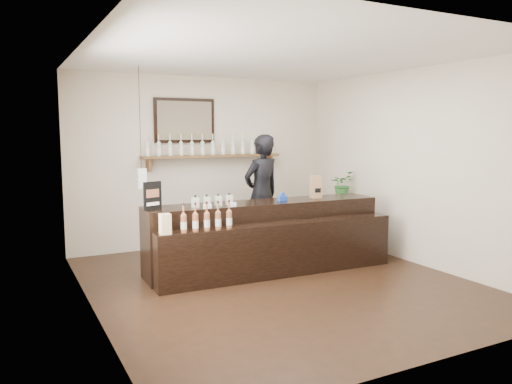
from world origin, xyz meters
name	(u,v)px	position (x,y,z in m)	size (l,w,h in m)	color
ground	(278,282)	(0.00, 0.00, 0.00)	(5.00, 5.00, 0.00)	black
room_shell	(279,148)	(0.00, 0.00, 1.70)	(5.00, 5.00, 5.00)	beige
back_wall_decor	(199,141)	(-0.14, 2.37, 1.75)	(2.66, 0.96, 1.69)	brown
counter	(268,238)	(0.17, 0.58, 0.44)	(3.37, 1.00, 1.10)	black
promo_sign	(153,196)	(-1.40, 0.70, 1.11)	(0.25, 0.09, 0.35)	black
paper_bag	(316,187)	(1.03, 0.70, 1.10)	(0.17, 0.14, 0.33)	#A2744E
tape_dispenser	(282,198)	(0.44, 0.65, 0.98)	(0.15, 0.09, 0.12)	#1844AE
side_cabinet	(341,221)	(2.00, 1.36, 0.41)	(0.57, 0.67, 0.82)	brown
potted_plant	(342,184)	(2.00, 1.36, 1.03)	(0.39, 0.34, 0.43)	#2C6E2D
shopkeeper	(262,186)	(0.58, 1.55, 1.05)	(0.77, 0.50, 2.10)	black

